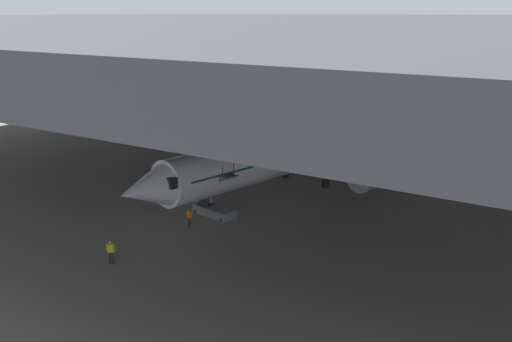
# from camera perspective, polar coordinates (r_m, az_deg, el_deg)

# --- Properties ---
(ground_plane) EXTENTS (110.00, 110.00, 0.00)m
(ground_plane) POSITION_cam_1_polar(r_m,az_deg,el_deg) (52.42, -0.17, -2.93)
(ground_plane) COLOR gray
(hangar_structure) EXTENTS (121.00, 99.00, 15.85)m
(hangar_structure) POSITION_cam_1_polar(r_m,az_deg,el_deg) (61.73, 7.13, 14.11)
(hangar_structure) COLOR #4C4F54
(hangar_structure) RESTS_ON ground_plane
(airplane_main) EXTENTS (36.70, 37.56, 11.75)m
(airplane_main) POSITION_cam_1_polar(r_m,az_deg,el_deg) (55.52, 3.46, 1.85)
(airplane_main) COLOR white
(airplane_main) RESTS_ON ground_plane
(boarding_stairs) EXTENTS (4.44, 2.17, 4.72)m
(boarding_stairs) POSITION_cam_1_polar(r_m,az_deg,el_deg) (48.67, -4.05, -3.51)
(boarding_stairs) COLOR slate
(boarding_stairs) RESTS_ON ground_plane
(crew_worker_near_nose) EXTENTS (0.46, 0.39, 1.66)m
(crew_worker_near_nose) POSITION_cam_1_polar(r_m,az_deg,el_deg) (40.61, -13.99, -7.56)
(crew_worker_near_nose) COLOR #232838
(crew_worker_near_nose) RESTS_ON ground_plane
(crew_worker_by_stairs) EXTENTS (0.53, 0.32, 1.56)m
(crew_worker_by_stairs) POSITION_cam_1_polar(r_m,az_deg,el_deg) (46.26, -6.55, -4.41)
(crew_worker_by_stairs) COLOR #232838
(crew_worker_by_stairs) RESTS_ON ground_plane
(airplane_distant) EXTENTS (30.79, 30.03, 9.90)m
(airplane_distant) POSITION_cam_1_polar(r_m,az_deg,el_deg) (94.83, 4.82, 7.25)
(airplane_distant) COLOR white
(airplane_distant) RESTS_ON ground_plane
(baggage_tug) EXTENTS (1.47, 2.31, 0.90)m
(baggage_tug) POSITION_cam_1_polar(r_m,az_deg,el_deg) (60.15, 12.46, -0.36)
(baggage_tug) COLOR yellow
(baggage_tug) RESTS_ON ground_plane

